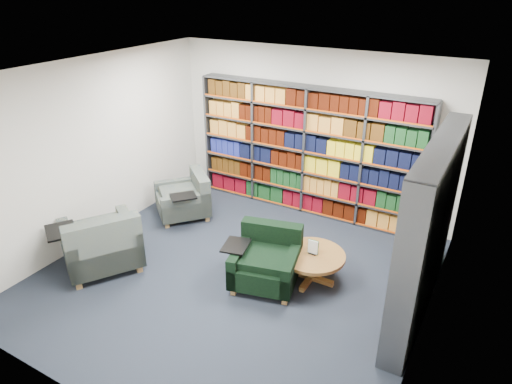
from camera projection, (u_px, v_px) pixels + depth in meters
The scene contains 7 objects.
room_shell at pixel (233, 185), 5.82m from camera, with size 5.02×5.02×2.82m.
bookshelf_back at pixel (306, 151), 7.79m from camera, with size 4.00×0.28×2.20m.
bookshelf_right at pixel (428, 230), 5.37m from camera, with size 0.28×2.50×2.20m.
chair_teal_left at pixel (187, 199), 7.93m from camera, with size 1.18×1.18×0.76m.
chair_green_right at pixel (267, 261), 6.20m from camera, with size 1.09×1.02×0.77m.
chair_teal_front at pixel (102, 246), 6.42m from camera, with size 1.39×1.39×0.91m.
coffee_table at pixel (312, 259), 6.19m from camera, with size 0.89×0.89×0.63m.
Camera 1 is at (2.88, -4.45, 3.82)m, focal length 32.00 mm.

